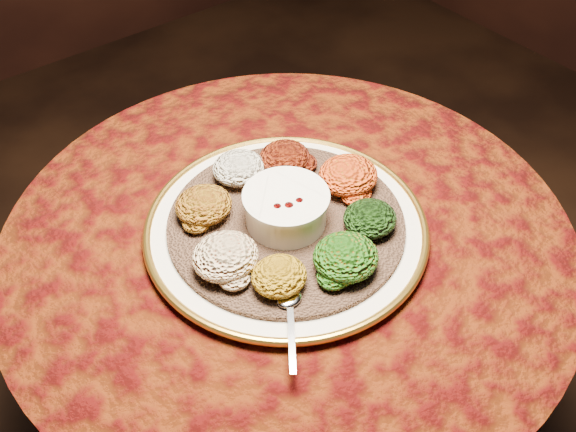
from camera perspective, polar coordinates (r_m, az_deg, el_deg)
table at (r=1.21m, az=0.00°, el=-7.14°), size 0.96×0.96×0.73m
platter at (r=1.06m, az=-0.17°, el=-1.02°), size 0.54×0.54×0.02m
injera at (r=1.05m, az=-0.17°, el=-0.61°), size 0.46×0.46×0.01m
stew_bowl at (r=1.03m, az=-0.18°, el=0.90°), size 0.14×0.14×0.06m
spoon at (r=0.93m, az=0.18°, el=-7.92°), size 0.10×0.12×0.01m
portion_ayib at (r=1.12m, az=-4.41°, el=4.29°), size 0.09×0.09×0.04m
portion_kitfo at (r=1.13m, az=-0.32°, el=5.21°), size 0.09×0.09×0.04m
portion_tikil at (r=1.10m, az=5.36°, el=3.62°), size 0.10×0.10×0.05m
portion_gomen at (r=1.03m, az=7.29°, el=-0.21°), size 0.09×0.08×0.04m
portion_mixveg at (r=0.97m, az=5.15°, el=-3.65°), size 0.10×0.10×0.05m
portion_kik at (r=0.94m, az=-0.80°, el=-5.37°), size 0.08×0.08×0.04m
portion_timatim at (r=0.97m, az=-5.59°, el=-3.59°), size 0.10×0.10×0.05m
portion_shiro at (r=1.05m, az=-7.51°, el=0.97°), size 0.09×0.09×0.05m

